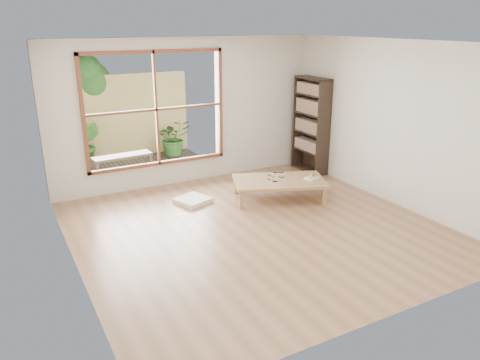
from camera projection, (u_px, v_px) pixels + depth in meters
The scene contains 15 objects.
ground at pixel (256, 228), 6.80m from camera, with size 5.00×5.00×0.00m, color #9F6E4F.
low_table at pixel (279, 182), 7.84m from camera, with size 1.72×1.35×0.33m.
floor_cushion at pixel (193, 200), 7.75m from camera, with size 0.49×0.49×0.07m, color white.
bookshelf at pixel (311, 125), 9.11m from camera, with size 0.29×0.83×1.84m, color black.
glass_tall at pixel (275, 177), 7.73m from camera, with size 0.08×0.08×0.15m, color silver.
glass_mid at pixel (282, 175), 7.92m from camera, with size 0.06×0.06×0.09m, color silver.
glass_short at pixel (279, 175), 7.97m from camera, with size 0.06×0.06×0.08m, color silver.
glass_small at pixel (269, 177), 7.85m from camera, with size 0.06×0.06×0.07m, color silver.
food_tray at pixel (312, 177), 7.90m from camera, with size 0.29×0.25×0.08m.
deck at pixel (142, 169), 9.49m from camera, with size 2.80×2.00×0.05m, color #3C362C.
garden_bench at pixel (122, 158), 9.08m from camera, with size 1.15×0.41×0.36m.
bamboo_fence at pixel (125, 117), 10.03m from camera, with size 2.80×0.06×1.80m, color tan.
shrub_right at pixel (174, 137), 10.25m from camera, with size 0.72×0.62×0.80m, color #376926.
shrub_left at pixel (87, 144), 9.41m from camera, with size 0.51×0.41×0.93m, color #376926.
garden_tree at pixel (86, 83), 9.73m from camera, with size 1.04×0.85×2.22m.
Camera 1 is at (-3.16, -5.34, 2.87)m, focal length 35.00 mm.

